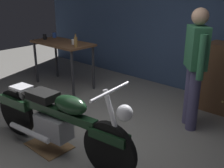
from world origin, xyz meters
The scene contains 10 objects.
ground_plane centered at (0.00, 0.00, 0.00)m, with size 12.00×12.00×0.00m, color gray.
back_wall centered at (0.00, 2.80, 1.55)m, with size 8.00×0.12×3.10m, color #384C70.
workbench centered at (-1.90, 1.32, 0.79)m, with size 1.30×0.64×0.90m.
motorcycle centered at (-0.05, -0.23, 0.45)m, with size 2.18×0.64×1.00m.
person_standing centered at (0.80, 1.46, 0.93)m, with size 0.42×0.45×1.67m.
drip_tray centered at (-0.26, -0.23, 0.01)m, with size 0.56×0.40×0.01m, color olive.
mug_black_matte centered at (-2.38, 1.26, 0.95)m, with size 0.11×0.07×0.10m.
mug_white_ceramic centered at (-1.55, 1.33, 0.95)m, with size 0.11×0.08×0.09m.
mug_blue_enamel centered at (-2.42, 1.53, 0.95)m, with size 0.12×0.08×0.10m.
bottle centered at (-1.35, 1.20, 1.00)m, with size 0.06×0.06×0.24m.
Camera 1 is at (2.32, -1.88, 1.91)m, focal length 43.08 mm.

